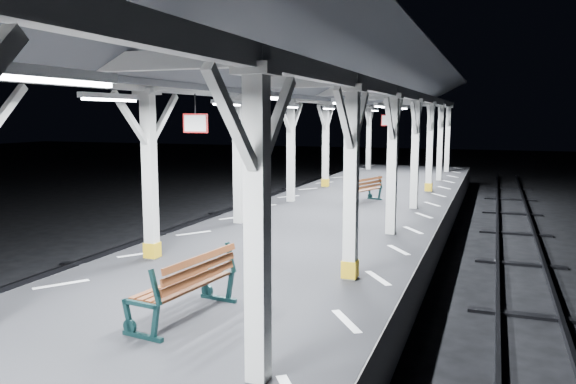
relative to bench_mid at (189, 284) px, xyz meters
The scene contains 7 objects.
ground 1.69m from the bench_mid, 120.41° to the left, with size 120.00×120.00×0.00m, color black.
platform 1.26m from the bench_mid, 120.41° to the left, with size 6.00×50.00×1.00m, color black.
hazard_stripes_left 2.95m from the bench_mid, 166.92° to the left, with size 1.00×48.00×0.01m, color silver.
hazard_stripes_right 2.22m from the bench_mid, 17.71° to the left, with size 1.00×48.00×0.01m, color silver.
canopy 3.15m from the bench_mid, 121.27° to the left, with size 5.40×49.00×4.65m.
bench_mid is the anchor object (origin of this frame).
bench_far 11.30m from the bench_mid, 90.10° to the left, with size 1.02×1.62×0.83m.
Camera 1 is at (4.26, -7.21, 3.80)m, focal length 35.00 mm.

